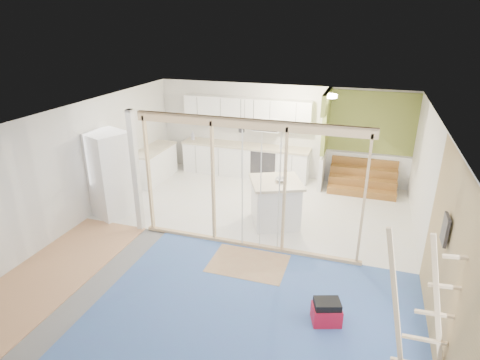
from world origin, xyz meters
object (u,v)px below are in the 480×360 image
(toolbox, at_px, (326,312))
(ladder, at_px, (422,313))
(fridge, at_px, (109,174))
(island, at_px, (275,203))

(toolbox, height_order, ladder, ladder)
(fridge, relative_size, ladder, 0.95)
(fridge, relative_size, island, 1.41)
(toolbox, xyz_separation_m, ladder, (1.11, -0.72, 0.86))
(toolbox, bearing_deg, fridge, 138.78)
(fridge, distance_m, toolbox, 5.62)
(island, bearing_deg, toolbox, -86.96)
(fridge, height_order, ladder, ladder)
(fridge, relative_size, toolbox, 3.93)
(fridge, distance_m, island, 3.77)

